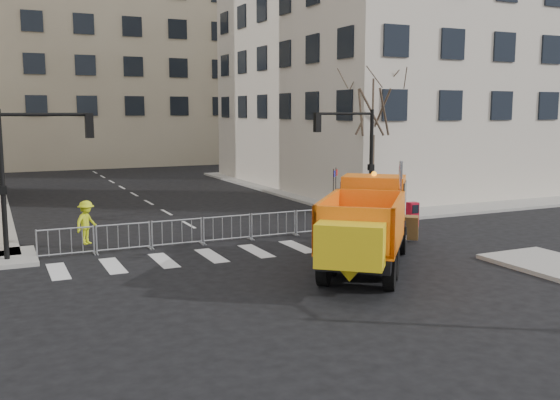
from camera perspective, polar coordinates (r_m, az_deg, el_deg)
name	(u,v)px	position (r m, az deg, el deg)	size (l,w,h in m)	color
ground	(306,290)	(18.87, 2.40, -8.24)	(120.00, 120.00, 0.00)	black
sidewalk_back	(213,237)	(26.46, -6.14, -3.34)	(64.00, 5.00, 0.15)	gray
building_far	(71,45)	(68.88, -18.53, 13.29)	(30.00, 18.00, 24.00)	tan
traffic_light_left	(3,187)	(23.69, -24.03, 1.08)	(0.18, 0.18, 5.40)	black
traffic_light_right	(371,165)	(30.74, 8.32, 3.16)	(0.18, 0.18, 5.40)	black
crowd_barriers	(202,231)	(25.30, -7.10, -2.79)	(12.60, 0.60, 1.10)	#9EA0A5
street_tree	(372,142)	(31.88, 8.43, 5.23)	(3.00, 3.00, 7.50)	#382B21
plow_truck	(366,223)	(21.06, 7.90, -2.10)	(7.87, 8.71, 3.61)	black
cop_a	(388,227)	(24.67, 9.87, -2.43)	(0.62, 0.41, 1.69)	black
cop_b	(385,216)	(26.41, 9.54, -1.45)	(0.95, 0.74, 1.95)	black
cop_c	(368,229)	(24.29, 8.05, -2.61)	(0.97, 0.40, 1.65)	black
worker	(86,222)	(25.48, -17.28, -1.97)	(1.11, 0.64, 1.72)	#CFDF1A
newspaper_box	(412,214)	(28.72, 12.01, -1.30)	(0.45, 0.40, 1.10)	#B30D22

